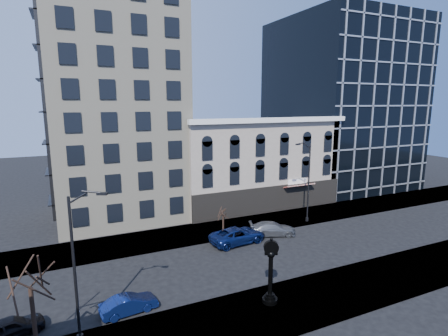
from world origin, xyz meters
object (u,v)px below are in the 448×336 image
street_lamp_near (83,228)px  car_near_a (10,328)px  car_near_b (129,304)px  street_clock (270,274)px

street_lamp_near → car_near_a: street_lamp_near is taller
street_lamp_near → car_near_b: bearing=64.7°
street_clock → street_lamp_near: 13.10m
street_lamp_near → car_near_b: (2.59, 2.22, -6.73)m
street_clock → car_near_a: 17.06m
car_near_b → car_near_a: bearing=79.6°
street_clock → car_near_b: 10.11m
street_lamp_near → car_near_a: 8.52m
street_clock → car_near_b: bearing=-174.5°
street_lamp_near → car_near_b: size_ratio=2.48×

